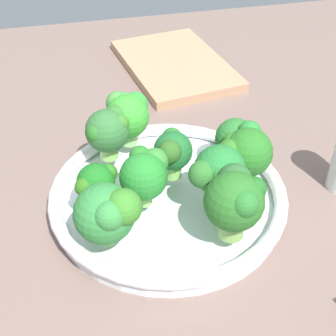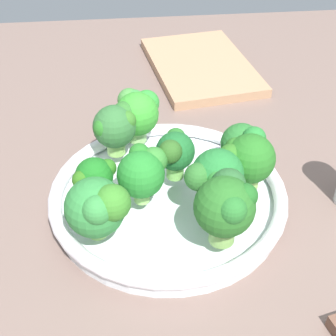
{
  "view_description": "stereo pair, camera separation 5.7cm",
  "coord_description": "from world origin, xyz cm",
  "px_view_note": "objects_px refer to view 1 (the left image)",
  "views": [
    {
      "loc": [
        -40.4,
        12.18,
        42.07
      ],
      "look_at": [
        3.23,
        1.91,
        6.09
      ],
      "focal_mm": 52.21,
      "sensor_mm": 36.0,
      "label": 1
    },
    {
      "loc": [
        -41.36,
        6.52,
        42.07
      ],
      "look_at": [
        3.23,
        1.91,
        6.09
      ],
      "focal_mm": 52.21,
      "sensor_mm": 36.0,
      "label": 2
    }
  ],
  "objects_px": {
    "cutting_board": "(175,65)",
    "broccoli_floret_6": "(96,184)",
    "broccoli_floret_5": "(127,113)",
    "bowl": "(168,196)",
    "broccoli_floret_8": "(145,173)",
    "broccoli_floret_2": "(108,130)",
    "broccoli_floret_1": "(236,140)",
    "broccoli_floret_7": "(172,151)",
    "broccoli_floret_9": "(220,173)",
    "broccoli_floret_3": "(108,213)",
    "broccoli_floret_4": "(236,199)",
    "broccoli_floret_0": "(245,151)"
  },
  "relations": [
    {
      "from": "cutting_board",
      "to": "broccoli_floret_6",
      "type": "bearing_deg",
      "value": 153.49
    },
    {
      "from": "broccoli_floret_5",
      "to": "broccoli_floret_6",
      "type": "bearing_deg",
      "value": 154.84
    },
    {
      "from": "bowl",
      "to": "broccoli_floret_8",
      "type": "relative_size",
      "value": 4.36
    },
    {
      "from": "broccoli_floret_2",
      "to": "broccoli_floret_5",
      "type": "relative_size",
      "value": 0.97
    },
    {
      "from": "broccoli_floret_1",
      "to": "broccoli_floret_5",
      "type": "relative_size",
      "value": 0.86
    },
    {
      "from": "broccoli_floret_7",
      "to": "broccoli_floret_9",
      "type": "height_order",
      "value": "broccoli_floret_9"
    },
    {
      "from": "broccoli_floret_3",
      "to": "broccoli_floret_9",
      "type": "xyz_separation_m",
      "value": [
        0.03,
        -0.13,
        0.0
      ]
    },
    {
      "from": "broccoli_floret_4",
      "to": "broccoli_floret_0",
      "type": "bearing_deg",
      "value": -26.86
    },
    {
      "from": "broccoli_floret_2",
      "to": "broccoli_floret_5",
      "type": "distance_m",
      "value": 0.04
    },
    {
      "from": "cutting_board",
      "to": "bowl",
      "type": "bearing_deg",
      "value": 164.75
    },
    {
      "from": "broccoli_floret_5",
      "to": "broccoli_floret_8",
      "type": "relative_size",
      "value": 1.07
    },
    {
      "from": "broccoli_floret_7",
      "to": "broccoli_floret_1",
      "type": "bearing_deg",
      "value": -84.55
    },
    {
      "from": "broccoli_floret_6",
      "to": "broccoli_floret_8",
      "type": "relative_size",
      "value": 0.83
    },
    {
      "from": "broccoli_floret_4",
      "to": "broccoli_floret_5",
      "type": "height_order",
      "value": "broccoli_floret_4"
    },
    {
      "from": "broccoli_floret_1",
      "to": "broccoli_floret_8",
      "type": "bearing_deg",
      "value": 108.89
    },
    {
      "from": "cutting_board",
      "to": "broccoli_floret_4",
      "type": "bearing_deg",
      "value": 174.05
    },
    {
      "from": "broccoli_floret_4",
      "to": "broccoli_floret_9",
      "type": "height_order",
      "value": "broccoli_floret_4"
    },
    {
      "from": "broccoli_floret_0",
      "to": "cutting_board",
      "type": "xyz_separation_m",
      "value": [
        0.36,
        -0.0,
        -0.07
      ]
    },
    {
      "from": "bowl",
      "to": "broccoli_floret_2",
      "type": "bearing_deg",
      "value": 37.12
    },
    {
      "from": "broccoli_floret_4",
      "to": "cutting_board",
      "type": "height_order",
      "value": "broccoli_floret_4"
    },
    {
      "from": "broccoli_floret_6",
      "to": "broccoli_floret_4",
      "type": "bearing_deg",
      "value": -120.03
    },
    {
      "from": "broccoli_floret_0",
      "to": "broccoli_floret_2",
      "type": "bearing_deg",
      "value": 61.28
    },
    {
      "from": "bowl",
      "to": "broccoli_floret_7",
      "type": "bearing_deg",
      "value": -27.22
    },
    {
      "from": "broccoli_floret_1",
      "to": "broccoli_floret_7",
      "type": "height_order",
      "value": "broccoli_floret_7"
    },
    {
      "from": "broccoli_floret_4",
      "to": "broccoli_floret_8",
      "type": "relative_size",
      "value": 1.21
    },
    {
      "from": "broccoli_floret_0",
      "to": "broccoli_floret_2",
      "type": "relative_size",
      "value": 1.04
    },
    {
      "from": "broccoli_floret_3",
      "to": "broccoli_floret_5",
      "type": "distance_m",
      "value": 0.19
    },
    {
      "from": "broccoli_floret_2",
      "to": "broccoli_floret_3",
      "type": "bearing_deg",
      "value": 171.92
    },
    {
      "from": "broccoli_floret_1",
      "to": "broccoli_floret_6",
      "type": "bearing_deg",
      "value": 101.98
    },
    {
      "from": "broccoli_floret_9",
      "to": "cutting_board",
      "type": "relative_size",
      "value": 0.29
    },
    {
      "from": "broccoli_floret_1",
      "to": "broccoli_floret_0",
      "type": "bearing_deg",
      "value": 178.1
    },
    {
      "from": "bowl",
      "to": "broccoli_floret_8",
      "type": "bearing_deg",
      "value": 116.3
    },
    {
      "from": "broccoli_floret_6",
      "to": "broccoli_floret_3",
      "type": "bearing_deg",
      "value": -174.98
    },
    {
      "from": "broccoli_floret_3",
      "to": "broccoli_floret_6",
      "type": "height_order",
      "value": "broccoli_floret_3"
    },
    {
      "from": "broccoli_floret_3",
      "to": "broccoli_floret_8",
      "type": "height_order",
      "value": "broccoli_floret_3"
    },
    {
      "from": "broccoli_floret_3",
      "to": "broccoli_floret_6",
      "type": "distance_m",
      "value": 0.06
    },
    {
      "from": "broccoli_floret_6",
      "to": "broccoli_floret_1",
      "type": "bearing_deg",
      "value": -78.02
    },
    {
      "from": "broccoli_floret_5",
      "to": "broccoli_floret_8",
      "type": "distance_m",
      "value": 0.12
    },
    {
      "from": "broccoli_floret_0",
      "to": "broccoli_floret_6",
      "type": "distance_m",
      "value": 0.18
    },
    {
      "from": "broccoli_floret_2",
      "to": "broccoli_floret_7",
      "type": "bearing_deg",
      "value": -130.21
    },
    {
      "from": "broccoli_floret_4",
      "to": "broccoli_floret_9",
      "type": "distance_m",
      "value": 0.05
    },
    {
      "from": "broccoli_floret_3",
      "to": "broccoli_floret_6",
      "type": "xyz_separation_m",
      "value": [
        0.06,
        0.01,
        -0.01
      ]
    },
    {
      "from": "broccoli_floret_5",
      "to": "broccoli_floret_8",
      "type": "height_order",
      "value": "broccoli_floret_5"
    },
    {
      "from": "broccoli_floret_2",
      "to": "broccoli_floret_9",
      "type": "distance_m",
      "value": 0.16
    },
    {
      "from": "broccoli_floret_4",
      "to": "broccoli_floret_6",
      "type": "xyz_separation_m",
      "value": [
        0.08,
        0.14,
        -0.02
      ]
    },
    {
      "from": "broccoli_floret_2",
      "to": "broccoli_floret_9",
      "type": "bearing_deg",
      "value": -136.65
    },
    {
      "from": "broccoli_floret_5",
      "to": "broccoli_floret_7",
      "type": "relative_size",
      "value": 1.1
    },
    {
      "from": "broccoli_floret_1",
      "to": "broccoli_floret_3",
      "type": "relative_size",
      "value": 0.82
    },
    {
      "from": "broccoli_floret_0",
      "to": "broccoli_floret_4",
      "type": "bearing_deg",
      "value": 153.14
    },
    {
      "from": "broccoli_floret_1",
      "to": "broccoli_floret_2",
      "type": "xyz_separation_m",
      "value": [
        0.05,
        0.15,
        0.01
      ]
    }
  ]
}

